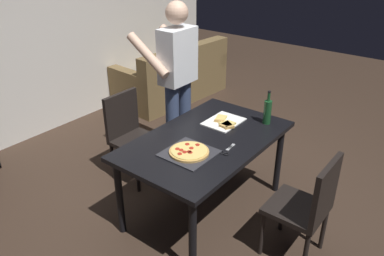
% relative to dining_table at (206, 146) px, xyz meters
% --- Properties ---
extents(ground_plane, '(12.00, 12.00, 0.00)m').
position_rel_dining_table_xyz_m(ground_plane, '(0.00, 0.00, -0.67)').
color(ground_plane, '#38281E').
extents(back_wall, '(6.40, 0.10, 2.80)m').
position_rel_dining_table_xyz_m(back_wall, '(0.00, 2.60, 0.73)').
color(back_wall, silver).
rests_on(back_wall, ground_plane).
extents(dining_table, '(1.51, 0.93, 0.75)m').
position_rel_dining_table_xyz_m(dining_table, '(0.00, 0.00, 0.00)').
color(dining_table, black).
rests_on(dining_table, ground_plane).
extents(chair_near_camera, '(0.42, 0.42, 0.90)m').
position_rel_dining_table_xyz_m(chair_near_camera, '(-0.00, -0.95, -0.16)').
color(chair_near_camera, black).
rests_on(chair_near_camera, ground_plane).
extents(chair_far_side, '(0.42, 0.42, 0.90)m').
position_rel_dining_table_xyz_m(chair_far_side, '(0.00, 0.95, -0.16)').
color(chair_far_side, black).
rests_on(chair_far_side, ground_plane).
extents(couch, '(1.76, 0.97, 0.85)m').
position_rel_dining_table_xyz_m(couch, '(1.90, 1.99, -0.37)').
color(couch, brown).
rests_on(couch, ground_plane).
extents(person_serving_pizza, '(0.55, 0.54, 1.75)m').
position_rel_dining_table_xyz_m(person_serving_pizza, '(0.49, 0.73, 0.33)').
color(person_serving_pizza, '#38476B').
rests_on(person_serving_pizza, ground_plane).
extents(pepperoni_pizza_on_tray, '(0.38, 0.38, 0.04)m').
position_rel_dining_table_xyz_m(pepperoni_pizza_on_tray, '(-0.29, -0.05, 0.09)').
color(pepperoni_pizza_on_tray, '#2D2D33').
rests_on(pepperoni_pizza_on_tray, dining_table).
extents(pizza_slices_on_towel, '(0.36, 0.30, 0.03)m').
position_rel_dining_table_xyz_m(pizza_slices_on_towel, '(0.33, 0.04, 0.09)').
color(pizza_slices_on_towel, white).
rests_on(pizza_slices_on_towel, dining_table).
extents(wine_bottle, '(0.07, 0.07, 0.32)m').
position_rel_dining_table_xyz_m(wine_bottle, '(0.57, -0.27, 0.20)').
color(wine_bottle, '#194723').
rests_on(wine_bottle, dining_table).
extents(kitchen_scissors, '(0.20, 0.09, 0.01)m').
position_rel_dining_table_xyz_m(kitchen_scissors, '(-0.08, -0.26, 0.08)').
color(kitchen_scissors, silver).
rests_on(kitchen_scissors, dining_table).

